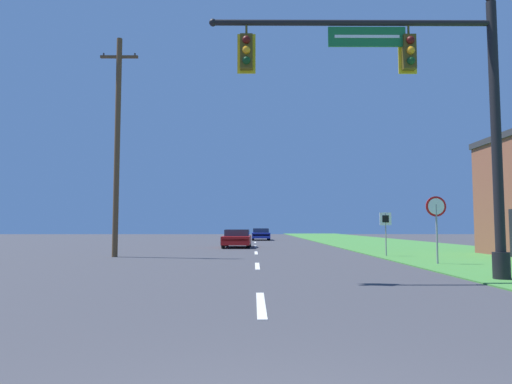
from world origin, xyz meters
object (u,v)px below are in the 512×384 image
car_ahead (237,238)px  far_car (261,234)px  utility_pole_near (117,142)px  stop_sign (436,214)px  signal_mast (427,105)px  route_sign_post (386,224)px

car_ahead → far_car: size_ratio=0.97×
utility_pole_near → car_ahead: bearing=60.7°
utility_pole_near → stop_sign: bearing=-18.2°
signal_mast → route_sign_post: signal_mast is taller
far_car → stop_sign: bearing=-78.6°
car_ahead → route_sign_post: bearing=-52.1°
far_car → stop_sign: stop_sign is taller
signal_mast → far_car: (-3.94, 35.19, -4.10)m
car_ahead → stop_sign: size_ratio=1.79×
utility_pole_near → signal_mast: bearing=-39.8°
stop_sign → route_sign_post: size_ratio=1.23×
stop_sign → route_sign_post: bearing=97.7°
signal_mast → route_sign_post: bearing=80.7°
car_ahead → route_sign_post: route_sign_post is taller
signal_mast → stop_sign: 6.08m
signal_mast → car_ahead: bearing=107.1°
signal_mast → route_sign_post: 10.05m
signal_mast → route_sign_post: (1.54, 9.41, -3.18)m
route_sign_post → stop_sign: bearing=-82.3°
signal_mast → utility_pole_near: 14.54m
far_car → car_ahead: bearing=-96.5°
stop_sign → route_sign_post: stop_sign is taller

